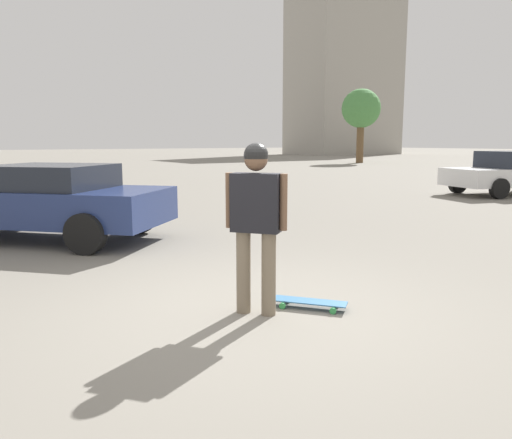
{
  "coord_description": "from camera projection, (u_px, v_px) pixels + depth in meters",
  "views": [
    {
      "loc": [
        4.0,
        -2.68,
        1.71
      ],
      "look_at": [
        0.0,
        0.0,
        0.96
      ],
      "focal_mm": 35.0,
      "sensor_mm": 36.0,
      "label": 1
    }
  ],
  "objects": [
    {
      "name": "ground_plane",
      "position": [
        256.0,
        313.0,
        5.03
      ],
      "size": [
        220.0,
        220.0,
        0.0
      ],
      "primitive_type": "plane",
      "color": "gray"
    },
    {
      "name": "car_parked_near",
      "position": [
        48.0,
        200.0,
        8.68
      ],
      "size": [
        4.25,
        4.17,
        1.32
      ],
      "rotation": [
        0.0,
        0.0,
        -2.38
      ],
      "color": "navy",
      "rests_on": "ground_plane"
    },
    {
      "name": "person",
      "position": [
        256.0,
        214.0,
        4.87
      ],
      "size": [
        0.5,
        0.46,
        1.7
      ],
      "rotation": [
        0.0,
        0.0,
        0.69
      ],
      "color": "#7A6B56",
      "rests_on": "ground_plane"
    },
    {
      "name": "skateboard",
      "position": [
        310.0,
        302.0,
        5.17
      ],
      "size": [
        0.72,
        0.63,
        0.08
      ],
      "rotation": [
        0.0,
        0.0,
        -2.47
      ],
      "color": "#336693",
      "rests_on": "ground_plane"
    },
    {
      "name": "building_block_distant",
      "position": [
        344.0,
        78.0,
        66.3
      ],
      "size": [
        8.37,
        14.15,
        20.09
      ],
      "color": "#9E998E",
      "rests_on": "ground_plane"
    },
    {
      "name": "tree_distant",
      "position": [
        361.0,
        110.0,
        39.64
      ],
      "size": [
        3.08,
        3.08,
        5.86
      ],
      "color": "brown",
      "rests_on": "ground_plane"
    }
  ]
}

